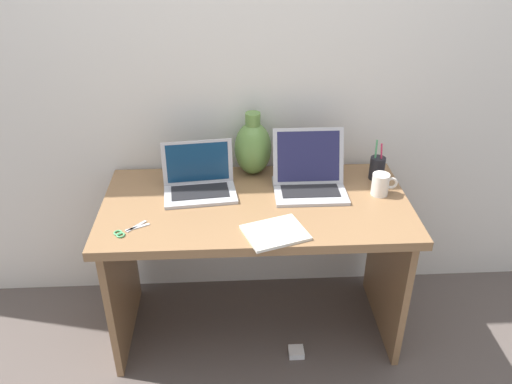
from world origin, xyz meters
TOP-DOWN VIEW (x-y plane):
  - ground_plane at (0.00, 0.00)m, footprint 6.00×6.00m
  - back_wall at (0.00, 0.38)m, footprint 4.40×0.04m
  - desk at (0.00, 0.00)m, footprint 1.33×0.67m
  - laptop_left at (-0.25, 0.12)m, footprint 0.33×0.25m
  - laptop_right at (0.24, 0.12)m, footprint 0.32×0.26m
  - green_vase at (0.00, 0.28)m, footprint 0.17×0.17m
  - notebook_stack at (0.06, -0.25)m, footprint 0.28×0.25m
  - coffee_mug at (0.55, 0.04)m, footprint 0.12×0.08m
  - pen_cup at (0.57, 0.19)m, footprint 0.07×0.07m
  - scissors at (-0.52, -0.20)m, footprint 0.14×0.12m
  - power_brick at (0.18, -0.20)m, footprint 0.07×0.07m

SIDE VIEW (x-z plane):
  - ground_plane at x=0.00m, z-range 0.00..0.00m
  - power_brick at x=0.18m, z-range 0.00..0.03m
  - desk at x=0.00m, z-range 0.20..0.92m
  - scissors at x=-0.52m, z-range 0.73..0.73m
  - notebook_stack at x=0.06m, z-range 0.73..0.74m
  - coffee_mug at x=0.55m, z-range 0.73..0.82m
  - pen_cup at x=0.57m, z-range 0.69..0.88m
  - laptop_left at x=-0.25m, z-range 0.68..0.89m
  - laptop_right at x=0.24m, z-range 0.67..0.92m
  - green_vase at x=0.00m, z-range 0.71..1.01m
  - back_wall at x=0.00m, z-range 0.00..2.40m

